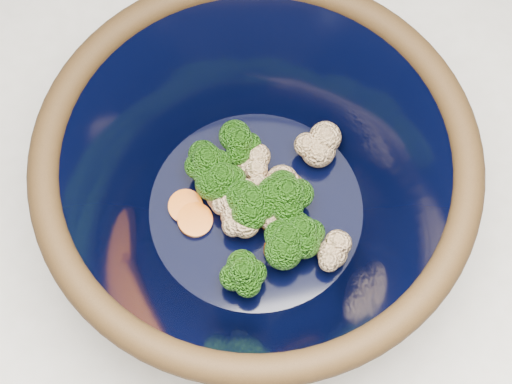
# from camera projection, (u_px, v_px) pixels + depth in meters

# --- Properties ---
(ground) EXTENTS (3.00, 3.00, 0.00)m
(ground) POSITION_uv_depth(u_px,v_px,m) (247.00, 341.00, 1.55)
(ground) COLOR #9E7A54
(ground) RESTS_ON ground
(counter) EXTENTS (1.20, 1.20, 0.90)m
(counter) POSITION_uv_depth(u_px,v_px,m) (244.00, 285.00, 1.14)
(counter) COLOR beige
(counter) RESTS_ON ground
(mixing_bowl) EXTENTS (0.38, 0.38, 0.16)m
(mixing_bowl) POSITION_uv_depth(u_px,v_px,m) (256.00, 185.00, 0.62)
(mixing_bowl) COLOR black
(mixing_bowl) RESTS_ON counter
(vegetable_pile) EXTENTS (0.17, 0.16, 0.06)m
(vegetable_pile) POSITION_uv_depth(u_px,v_px,m) (259.00, 200.00, 0.64)
(vegetable_pile) COLOR #608442
(vegetable_pile) RESTS_ON mixing_bowl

